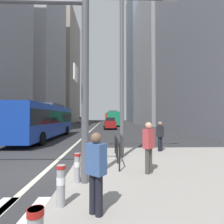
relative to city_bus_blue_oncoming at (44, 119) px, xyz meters
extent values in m
plane|color=#303033|center=(3.46, 10.31, -1.84)|extent=(160.00, 160.00, 0.00)
cube|color=gray|center=(8.96, -10.69, -1.76)|extent=(9.00, 10.00, 0.15)
cube|color=beige|center=(3.46, 20.31, -1.83)|extent=(0.20, 80.00, 0.01)
cube|color=#9E9EA3|center=(-12.54, 29.36, 17.63)|extent=(11.46, 17.98, 38.93)
cube|color=gray|center=(-12.54, 54.38, 19.23)|extent=(12.18, 23.55, 42.14)
cube|color=gray|center=(20.46, 6.34, 15.99)|extent=(10.88, 19.58, 35.66)
cube|color=#9E9EA3|center=(20.46, 29.05, 16.06)|extent=(11.00, 20.69, 35.79)
cube|color=slate|center=(20.46, 53.06, 24.67)|extent=(11.34, 20.73, 53.02)
cube|color=#14389E|center=(0.00, -0.03, -0.11)|extent=(2.67, 11.85, 2.75)
cube|color=black|center=(0.00, -0.03, 0.23)|extent=(2.70, 11.61, 1.10)
cube|color=#4C4C51|center=(0.02, 1.74, 1.41)|extent=(1.81, 4.28, 0.30)
cylinder|color=black|center=(1.15, -3.83, -1.34)|extent=(0.31, 1.00, 1.00)
cylinder|color=black|center=(-1.25, -3.80, -1.34)|extent=(0.31, 1.00, 1.00)
cylinder|color=black|center=(1.25, 3.73, -1.34)|extent=(0.31, 1.00, 1.00)
cylinder|color=black|center=(-1.15, 3.76, -1.34)|extent=(0.31, 1.00, 1.00)
cube|color=#198456|center=(7.22, 23.92, -0.11)|extent=(2.55, 11.15, 2.75)
cube|color=black|center=(7.22, 23.92, 0.23)|extent=(2.59, 10.93, 1.10)
cube|color=#4C4C51|center=(7.21, 22.25, 1.41)|extent=(1.77, 4.02, 0.30)
cylinder|color=black|center=(6.04, 27.49, -1.34)|extent=(0.30, 1.00, 1.00)
cylinder|color=black|center=(8.44, 27.48, -1.34)|extent=(0.30, 1.00, 1.00)
cylinder|color=black|center=(6.01, 20.36, -1.34)|extent=(0.30, 1.00, 1.00)
cylinder|color=black|center=(8.41, 20.35, -1.34)|extent=(0.30, 1.00, 1.00)
cube|color=red|center=(6.59, 43.85, -0.11)|extent=(2.74, 10.98, 2.75)
cube|color=black|center=(6.59, 43.85, 0.23)|extent=(2.78, 10.76, 1.10)
cube|color=#4C4C51|center=(6.63, 42.21, 1.41)|extent=(1.84, 3.97, 0.30)
cylinder|color=black|center=(5.31, 47.32, -1.34)|extent=(0.32, 1.01, 1.00)
cylinder|color=black|center=(7.71, 47.38, -1.34)|extent=(0.32, 1.01, 1.00)
cylinder|color=black|center=(5.47, 40.33, -1.34)|extent=(0.32, 1.01, 1.00)
cylinder|color=black|center=(7.87, 40.38, -1.34)|extent=(0.32, 1.01, 1.00)
cube|color=silver|center=(-2.09, 41.40, -0.97)|extent=(1.81, 4.42, 1.10)
cube|color=black|center=(-2.09, 41.55, -0.16)|extent=(1.51, 2.39, 0.52)
cylinder|color=black|center=(-1.17, 39.91, -1.52)|extent=(0.22, 0.64, 0.64)
cylinder|color=black|center=(-2.99, 39.90, -1.52)|extent=(0.22, 0.64, 0.64)
cylinder|color=black|center=(-1.19, 42.91, -1.52)|extent=(0.22, 0.64, 0.64)
cylinder|color=black|center=(-3.01, 42.89, -1.52)|extent=(0.22, 0.64, 0.64)
cube|color=maroon|center=(6.36, 12.76, -0.97)|extent=(1.95, 4.27, 1.10)
cube|color=black|center=(6.37, 12.61, -0.16)|extent=(1.58, 2.33, 0.52)
cylinder|color=black|center=(5.40, 14.15, -1.52)|extent=(0.25, 0.65, 0.64)
cylinder|color=black|center=(7.22, 14.22, -1.52)|extent=(0.25, 0.65, 0.64)
cylinder|color=black|center=(5.51, 11.29, -1.52)|extent=(0.25, 0.65, 0.64)
cylinder|color=black|center=(7.33, 11.37, -1.52)|extent=(0.25, 0.65, 0.64)
cylinder|color=#515156|center=(5.16, -11.49, 1.31)|extent=(0.22, 0.22, 6.00)
cube|color=white|center=(4.91, -11.67, 1.51)|extent=(0.04, 0.60, 0.44)
cylinder|color=#56565B|center=(6.55, -8.14, 2.31)|extent=(0.20, 0.20, 8.00)
ellipsoid|color=#B2B2B7|center=(8.95, -8.14, 6.06)|extent=(0.70, 0.32, 0.20)
cylinder|color=#B21E19|center=(4.97, -14.69, -0.85)|extent=(0.20, 0.20, 0.08)
cylinder|color=#99999E|center=(4.81, -12.88, -1.24)|extent=(0.18, 0.18, 0.89)
cylinder|color=white|center=(4.81, -12.88, -1.14)|extent=(0.19, 0.19, 0.16)
cylinder|color=#B21E19|center=(4.81, -12.88, -0.84)|extent=(0.20, 0.20, 0.08)
cylinder|color=#99999E|center=(4.93, -11.46, -1.26)|extent=(0.18, 0.18, 0.85)
cylinder|color=white|center=(4.93, -11.46, -1.16)|extent=(0.19, 0.19, 0.15)
cylinder|color=#B21E19|center=(4.93, -11.46, -0.87)|extent=(0.20, 0.20, 0.08)
cylinder|color=#99999E|center=(4.91, -8.26, -1.27)|extent=(0.18, 0.18, 0.83)
cylinder|color=white|center=(4.91, -8.26, -1.17)|extent=(0.19, 0.19, 0.15)
cylinder|color=#B21E19|center=(4.91, -8.26, -0.90)|extent=(0.20, 0.20, 0.08)
cylinder|color=black|center=(6.26, -10.45, -1.21)|extent=(0.06, 0.06, 0.95)
cylinder|color=black|center=(6.26, -9.40, -1.21)|extent=(0.06, 0.06, 0.95)
cylinder|color=black|center=(6.26, -8.35, -1.21)|extent=(0.06, 0.06, 0.95)
cylinder|color=black|center=(6.26, -7.31, -1.21)|extent=(0.06, 0.06, 0.95)
cylinder|color=black|center=(6.26, -8.88, -0.74)|extent=(0.06, 3.15, 0.06)
cylinder|color=#423D38|center=(7.31, -10.66, -1.26)|extent=(0.15, 0.15, 0.86)
cylinder|color=#423D38|center=(7.19, -10.77, -1.26)|extent=(0.15, 0.15, 0.86)
cube|color=#B73D42|center=(7.25, -10.71, -0.50)|extent=(0.44, 0.43, 0.66)
sphere|color=tan|center=(7.25, -10.71, -0.05)|extent=(0.24, 0.24, 0.24)
cylinder|color=black|center=(5.52, -13.17, -1.29)|extent=(0.15, 0.15, 0.80)
cylinder|color=black|center=(5.65, -13.27, -1.29)|extent=(0.15, 0.15, 0.80)
cube|color=#38568E|center=(5.59, -13.22, -0.58)|extent=(0.45, 0.42, 0.61)
sphere|color=brown|center=(5.59, -13.22, -0.17)|extent=(0.22, 0.22, 0.22)
cylinder|color=black|center=(8.89, -6.80, -1.28)|extent=(0.15, 0.15, 0.81)
cylinder|color=black|center=(8.76, -6.89, -1.28)|extent=(0.15, 0.15, 0.81)
cube|color=#232328|center=(8.83, -6.85, -0.56)|extent=(0.45, 0.41, 0.63)
sphere|color=#9E7556|center=(8.83, -6.85, -0.14)|extent=(0.22, 0.22, 0.22)
camera|label=1|loc=(5.79, -16.81, 0.26)|focal=28.54mm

